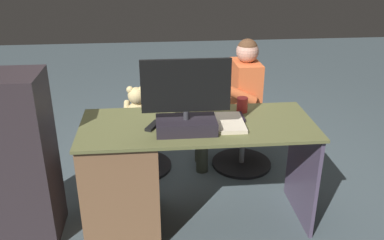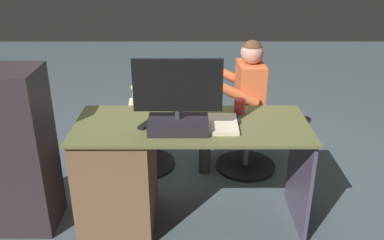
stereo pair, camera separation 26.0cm
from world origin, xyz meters
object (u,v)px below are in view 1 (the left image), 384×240
at_px(keyboard, 211,118).
at_px(tv_remote, 153,126).
at_px(visitor_chair, 243,138).
at_px(person, 235,96).
at_px(monitor, 186,109).
at_px(office_chair_teddy, 139,142).
at_px(computer_mouse, 165,120).
at_px(teddy_bear, 137,106).
at_px(desk, 137,174).
at_px(cup, 242,105).

bearing_deg(keyboard, tv_remote, 12.04).
height_order(visitor_chair, person, person).
distance_m(monitor, office_chair_teddy, 1.13).
relative_size(keyboard, computer_mouse, 4.38).
bearing_deg(computer_mouse, keyboard, -177.18).
xyz_separation_m(teddy_bear, person, (-0.80, 0.04, 0.07)).
xyz_separation_m(monitor, computer_mouse, (0.13, -0.14, -0.13)).
bearing_deg(tv_remote, desk, 13.62).
height_order(monitor, office_chair_teddy, monitor).
height_order(desk, visitor_chair, desk).
xyz_separation_m(computer_mouse, cup, (-0.53, -0.13, 0.03)).
relative_size(keyboard, person, 0.38).
xyz_separation_m(computer_mouse, teddy_bear, (0.20, -0.73, -0.19)).
height_order(desk, office_chair_teddy, desk).
xyz_separation_m(tv_remote, person, (-0.67, -0.75, -0.11)).
bearing_deg(person, office_chair_teddy, -2.12).
relative_size(keyboard, office_chair_teddy, 0.79).
bearing_deg(person, tv_remote, 48.41).
relative_size(cup, tv_remote, 0.67).
distance_m(tv_remote, visitor_chair, 1.17).
bearing_deg(person, cup, 83.46).
height_order(monitor, tv_remote, monitor).
height_order(monitor, teddy_bear, monitor).
height_order(cup, visitor_chair, cup).
bearing_deg(keyboard, monitor, 42.05).
bearing_deg(computer_mouse, tv_remote, 41.09).
xyz_separation_m(desk, person, (-0.79, -0.73, 0.25)).
distance_m(computer_mouse, person, 0.91).
bearing_deg(tv_remote, visitor_chair, -109.64).
relative_size(tv_remote, person, 0.14).
height_order(monitor, person, monitor).
height_order(desk, keyboard, keyboard).
bearing_deg(cup, visitor_chair, -104.57).
xyz_separation_m(desk, monitor, (-0.32, 0.10, 0.50)).
bearing_deg(keyboard, desk, 6.37).
height_order(keyboard, office_chair_teddy, keyboard).
height_order(desk, tv_remote, tv_remote).
height_order(cup, tv_remote, cup).
height_order(office_chair_teddy, person, person).
xyz_separation_m(teddy_bear, visitor_chair, (-0.88, 0.04, -0.31)).
height_order(teddy_bear, person, person).
bearing_deg(office_chair_teddy, tv_remote, 99.39).
bearing_deg(cup, keyboard, 26.76).
distance_m(monitor, computer_mouse, 0.23).
bearing_deg(teddy_bear, visitor_chair, 177.17).
bearing_deg(visitor_chair, office_chair_teddy, -2.12).
distance_m(computer_mouse, visitor_chair, 1.08).
distance_m(desk, cup, 0.84).
height_order(computer_mouse, person, person).
relative_size(cup, teddy_bear, 0.32).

